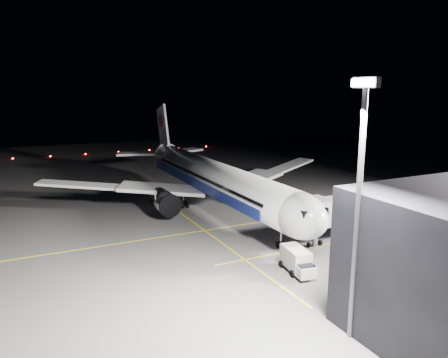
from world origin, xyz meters
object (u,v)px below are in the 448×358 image
Objects in this scene: service_truck at (298,261)px; baggage_tug at (244,190)px; safety_cone_b at (260,197)px; safety_cone_c at (264,194)px; floodlight_mast_south at (359,189)px; jet_bridge at (396,200)px; airliner at (211,177)px; safety_cone_a at (232,203)px.

service_truck is 36.75m from baggage_tug.
safety_cone_b is at bearing 164.77° from service_truck.
safety_cone_c is (-1.61, 1.67, 0.01)m from safety_cone_b.
jet_bridge is at bearing 126.79° from floodlight_mast_south.
airliner is 29.20m from service_truck.
jet_bridge is 26.03m from safety_cone_b.
safety_cone_b is at bearing 104.01° from safety_cone_a.
airliner is at bearing -75.79° from safety_cone_c.
floodlight_mast_south is 35.24× the size of safety_cone_b.
safety_cone_c is at bearing 111.47° from safety_cone_a.
safety_cone_b is (-24.58, -7.41, -4.29)m from jet_bridge.
jet_bridge is at bearing 12.36° from safety_cone_c.
service_truck is 33.12m from safety_cone_b.
baggage_tug is 4.17× the size of safety_cone_a.
floodlight_mast_south is 50.76m from baggage_tug.
jet_bridge is 31.05m from floodlight_mast_south.
baggage_tug is at bearing -166.99° from safety_cone_b.
airliner reaches higher than safety_cone_a.
service_truck is at bearing -30.39° from baggage_tug.
airliner is 13.60m from safety_cone_c.
floodlight_mast_south reaches higher than jet_bridge.
airliner is at bearing -81.95° from safety_cone_b.
safety_cone_a is at bearing 166.25° from floodlight_mast_south.
service_truck is (5.77, -20.63, -3.16)m from jet_bridge.
service_truck is 1.99× the size of baggage_tug.
baggage_tug is 4.44× the size of safety_cone_c.
jet_bridge reaches higher than baggage_tug.
airliner reaches higher than jet_bridge.
floodlight_mast_south is 49.34m from safety_cone_c.
service_truck reaches higher than safety_cone_c.
airliner reaches higher than safety_cone_b.
floodlight_mast_south reaches higher than baggage_tug.
floodlight_mast_south reaches higher than safety_cone_c.
floodlight_mast_south is 33.58× the size of safety_cone_c.
baggage_tug is at bearing 168.87° from service_truck.
airliner is 2.97× the size of floodlight_mast_south.
safety_cone_c is at bearing 104.21° from airliner.
floodlight_mast_south is at bearing -13.75° from safety_cone_a.
airliner reaches higher than service_truck.
safety_cone_c is at bearing -167.64° from jet_bridge.
baggage_tug is 3.82m from safety_cone_c.
safety_cone_a is at bearing 175.40° from service_truck.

